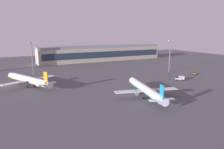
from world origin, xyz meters
TOP-DOWN VIEW (x-y plane):
  - ground_plane at (0.00, 0.00)m, footprint 416.00×416.00m
  - terminal_building at (34.96, 126.19)m, footprint 136.91×22.40m
  - airplane_far_stand at (-1.81, -6.43)m, footprint 30.73×39.20m
  - airplane_taxiway_distant at (-49.29, 40.70)m, footprint 30.64×38.77m
  - pushback_tug at (62.03, 22.06)m, footprint 3.23×3.55m
  - catering_truck at (39.63, 13.53)m, footprint 5.81×5.47m
  - apron_light_west at (54.36, 40.29)m, footprint 4.80×0.90m
  - apron_light_east at (-42.66, 77.15)m, footprint 4.80×0.90m

SIDE VIEW (x-z plane):
  - ground_plane at x=0.00m, z-range 0.00..0.00m
  - pushback_tug at x=62.03m, z-range 0.04..2.09m
  - catering_truck at x=39.63m, z-range 0.05..3.10m
  - airplane_far_stand at x=-1.81m, z-range -1.24..8.92m
  - airplane_taxiway_distant at x=-49.29m, z-range -1.29..9.27m
  - terminal_building at x=34.96m, z-range -0.11..16.29m
  - apron_light_east at x=-42.66m, z-range 1.81..25.45m
  - apron_light_west at x=54.36m, z-range 1.83..26.55m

